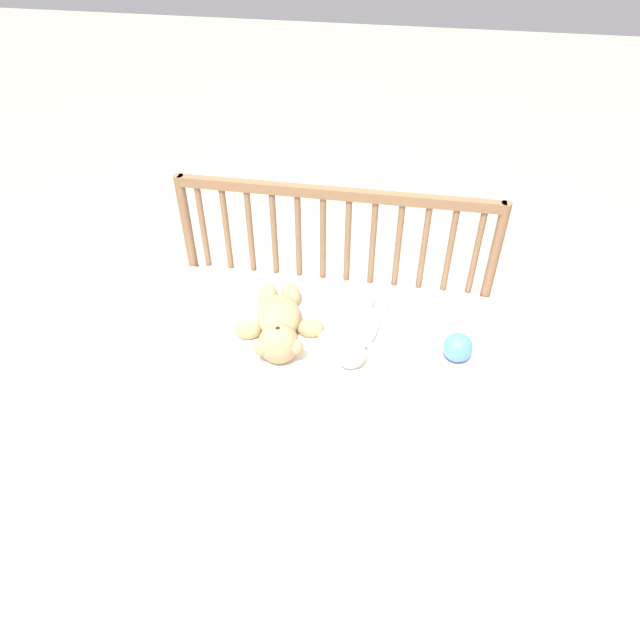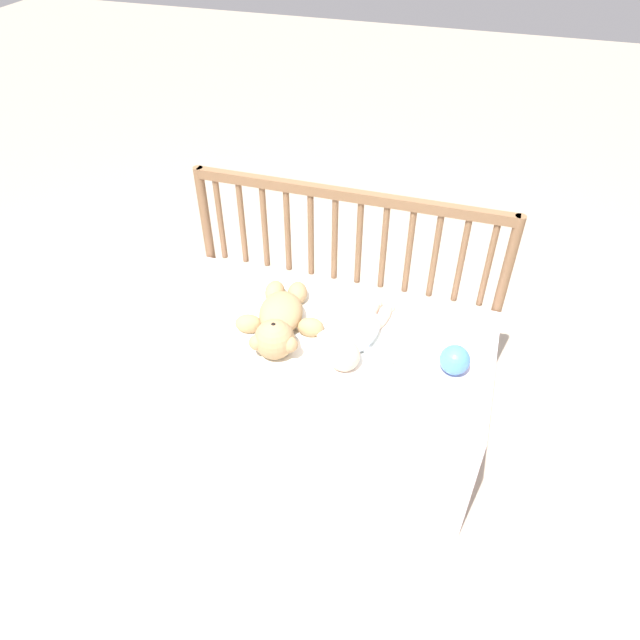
% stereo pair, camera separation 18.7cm
% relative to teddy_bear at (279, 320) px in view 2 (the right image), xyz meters
% --- Properties ---
extents(ground_plane, '(12.00, 12.00, 0.00)m').
position_rel_teddy_bear_xyz_m(ground_plane, '(0.13, 0.03, -0.54)').
color(ground_plane, tan).
extents(crib_mattress, '(1.15, 0.60, 0.49)m').
position_rel_teddy_bear_xyz_m(crib_mattress, '(0.13, 0.03, -0.30)').
color(crib_mattress, silver).
rests_on(crib_mattress, ground_plane).
extents(crib_rail, '(1.15, 0.04, 0.86)m').
position_rel_teddy_bear_xyz_m(crib_rail, '(0.13, 0.35, 0.07)').
color(crib_rail, brown).
rests_on(crib_rail, ground_plane).
extents(blanket, '(0.79, 0.52, 0.01)m').
position_rel_teddy_bear_xyz_m(blanket, '(0.14, 0.04, -0.05)').
color(blanket, white).
rests_on(blanket, crib_mattress).
extents(teddy_bear, '(0.30, 0.40, 0.13)m').
position_rel_teddy_bear_xyz_m(teddy_bear, '(0.00, 0.00, 0.00)').
color(teddy_bear, tan).
rests_on(teddy_bear, crib_mattress).
extents(baby, '(0.30, 0.39, 0.10)m').
position_rel_teddy_bear_xyz_m(baby, '(0.27, 0.01, -0.02)').
color(baby, white).
rests_on(baby, crib_mattress).
extents(toy_ball, '(0.09, 0.09, 0.09)m').
position_rel_teddy_bear_xyz_m(toy_ball, '(0.58, -0.01, -0.01)').
color(toy_ball, '#4C8CDB').
rests_on(toy_ball, crib_mattress).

